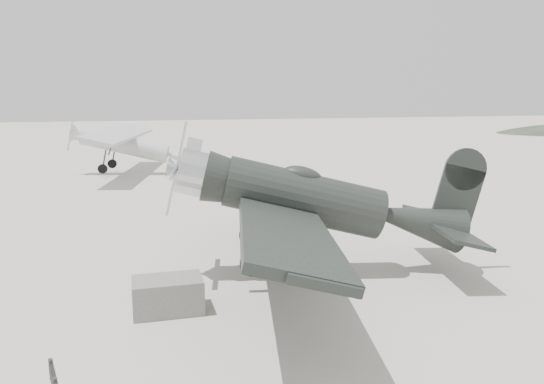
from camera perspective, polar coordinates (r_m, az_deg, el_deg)
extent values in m
plane|color=#ACA798|center=(17.83, 5.15, -6.24)|extent=(160.00, 160.00, 0.00)
cylinder|color=black|center=(15.06, 3.45, -0.81)|extent=(4.68, 2.17, 1.43)
cone|color=black|center=(15.83, 15.66, -0.43)|extent=(2.84, 1.76, 1.33)
cylinder|color=silver|center=(14.99, -8.47, -0.97)|extent=(1.12, 1.40, 1.27)
cone|color=silver|center=(15.05, -10.80, -0.99)|extent=(0.45, 0.62, 0.57)
cube|color=silver|center=(15.04, -10.53, -0.99)|extent=(0.09, 0.19, 2.66)
ellipsoid|color=black|center=(14.92, 2.69, 1.56)|extent=(1.23, 0.87, 0.47)
cube|color=black|center=(15.06, 0.73, -2.18)|extent=(4.18, 12.46, 0.22)
cube|color=black|center=(16.11, 18.41, -0.21)|extent=(1.83, 4.42, 0.10)
cube|color=black|center=(16.03, 19.10, 2.85)|extent=(1.23, 0.31, 1.84)
cylinder|color=black|center=(14.11, -0.51, -9.03)|extent=(0.71, 0.28, 0.70)
cylinder|color=black|center=(16.73, -1.07, -5.81)|extent=(0.71, 0.28, 0.70)
cylinder|color=#333333|center=(13.89, -0.52, -6.37)|extent=(0.13, 0.13, 1.43)
cylinder|color=#333333|center=(16.54, -1.08, -3.54)|extent=(0.13, 0.13, 1.43)
cylinder|color=black|center=(16.31, 19.14, -1.89)|extent=(0.24, 0.12, 0.22)
cylinder|color=#ACAFB2|center=(34.67, -15.54, 4.90)|extent=(5.50, 2.17, 1.14)
cone|color=#ACAFB2|center=(34.02, -9.56, 5.04)|extent=(2.03, 1.38, 1.04)
cone|color=#ACAFB2|center=(35.48, -20.27, 4.76)|extent=(0.82, 1.18, 1.08)
cube|color=#ACAFB2|center=(35.61, -20.91, 4.73)|extent=(0.08, 0.15, 2.28)
cube|color=#ACAFB2|center=(34.71, -16.26, 5.94)|extent=(4.16, 11.55, 0.19)
cube|color=#ACAFB2|center=(33.96, -8.70, 5.15)|extent=(1.60, 3.63, 0.08)
cube|color=#ACAFB2|center=(33.89, -8.56, 6.28)|extent=(0.93, 0.26, 1.35)
cylinder|color=black|center=(33.97, -17.19, 2.02)|extent=(0.60, 0.26, 0.58)
cylinder|color=black|center=(36.15, -16.28, 2.58)|extent=(0.60, 0.26, 0.58)
cylinder|color=#333333|center=(33.89, -17.25, 3.01)|extent=(0.11, 0.11, 1.24)
cylinder|color=#333333|center=(36.07, -16.33, 3.51)|extent=(0.11, 0.11, 1.24)
cylinder|color=black|center=(33.97, -8.33, 4.54)|extent=(0.20, 0.11, 0.19)
cube|color=#615E5A|center=(13.17, -11.15, -10.83)|extent=(1.67, 1.07, 0.83)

